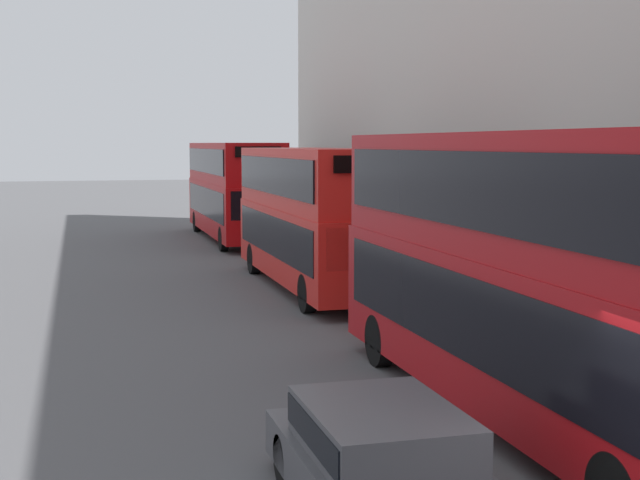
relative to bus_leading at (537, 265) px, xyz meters
name	(u,v)px	position (x,y,z in m)	size (l,w,h in m)	color
bus_leading	(537,265)	(0.00, 0.00, 0.00)	(2.59, 11.16, 4.45)	#A80F14
bus_second_in_queue	(314,212)	(0.00, 13.16, -0.16)	(2.59, 10.32, 4.15)	red
bus_third_in_queue	(234,187)	(0.00, 27.23, -0.07)	(2.59, 11.42, 4.32)	#B20C0F
car_dark_sedan	(383,460)	(-3.40, -2.72, -1.76)	(1.87, 4.23, 1.30)	#47474C
pedestrian	(423,267)	(2.90, 11.81, -1.72)	(0.36, 0.36, 1.59)	#334C6B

